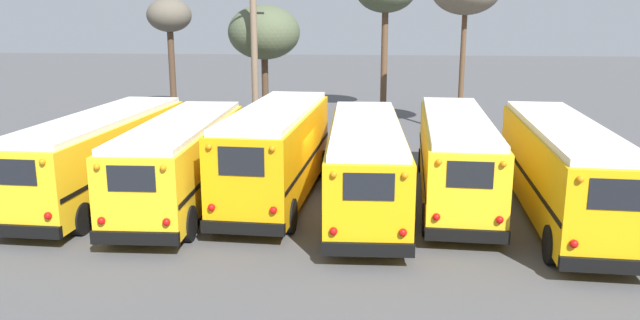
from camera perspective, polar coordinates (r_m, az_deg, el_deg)
ground_plane at (r=22.33m, az=0.02°, el=-3.93°), size 160.00×160.00×0.00m
school_bus_0 at (r=24.05m, az=-19.28°, el=0.64°), size 2.95×10.79×3.02m
school_bus_1 at (r=22.32m, az=-12.45°, el=0.13°), size 2.78×10.11×2.99m
school_bus_2 at (r=22.38m, az=-3.98°, el=0.92°), size 3.00×9.79×3.36m
school_bus_3 at (r=21.36m, az=4.18°, el=-0.16°), size 2.82×10.80×3.01m
school_bus_4 at (r=22.84m, az=12.28°, el=0.48°), size 2.88×10.76×3.05m
school_bus_5 at (r=21.76m, az=21.24°, el=-0.61°), size 2.94×11.03×3.15m
utility_pole at (r=32.02m, az=-6.02°, el=9.47°), size 1.80×0.34×8.79m
bare_tree_0 at (r=43.79m, az=-13.61°, el=12.52°), size 2.97×2.97×7.58m
bare_tree_3 at (r=34.34m, az=-5.14°, el=11.48°), size 3.87×3.87×7.05m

